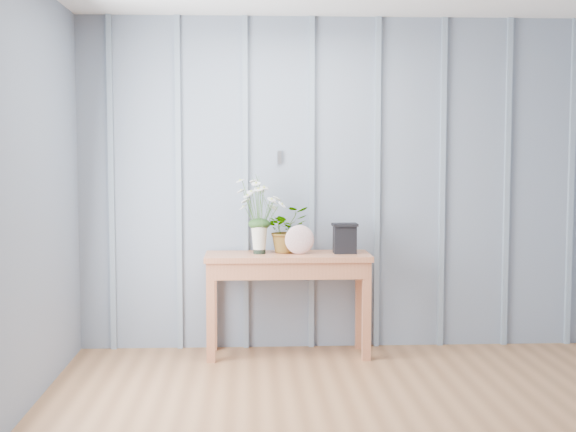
{
  "coord_description": "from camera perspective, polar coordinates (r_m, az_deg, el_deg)",
  "views": [
    {
      "loc": [
        -0.73,
        -3.8,
        1.48
      ],
      "look_at": [
        -0.44,
        1.94,
        1.03
      ],
      "focal_mm": 50.0,
      "sensor_mm": 36.0,
      "label": 1
    }
  ],
  "objects": [
    {
      "name": "sideboard",
      "position": [
        5.86,
        -0.02,
        -3.81
      ],
      "size": [
        1.2,
        0.45,
        0.75
      ],
      "color": "#AB613F",
      "rests_on": "ground"
    },
    {
      "name": "daisy_vase",
      "position": [
        5.83,
        -2.06,
        0.75
      ],
      "size": [
        0.4,
        0.3,
        0.56
      ],
      "color": "black",
      "rests_on": "sideboard"
    },
    {
      "name": "spider_plant",
      "position": [
        5.9,
        -0.12,
        -0.95
      ],
      "size": [
        0.39,
        0.36,
        0.34
      ],
      "primitive_type": "imported",
      "rotation": [
        0.0,
        0.0,
        0.38
      ],
      "color": "#1B3C17",
      "rests_on": "sideboard"
    },
    {
      "name": "room_shell",
      "position": [
        4.8,
        6.01,
        10.51
      ],
      "size": [
        4.0,
        4.5,
        2.5
      ],
      "color": "gray",
      "rests_on": "ground"
    },
    {
      "name": "carved_box",
      "position": [
        5.87,
        4.05,
        -1.57
      ],
      "size": [
        0.19,
        0.15,
        0.22
      ],
      "color": "black",
      "rests_on": "sideboard"
    },
    {
      "name": "felt_disc_vessel",
      "position": [
        5.8,
        0.83,
        -1.7
      ],
      "size": [
        0.22,
        0.07,
        0.21
      ],
      "primitive_type": "ellipsoid",
      "rotation": [
        0.0,
        0.0,
        0.06
      ],
      "color": "#97515F",
      "rests_on": "sideboard"
    }
  ]
}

